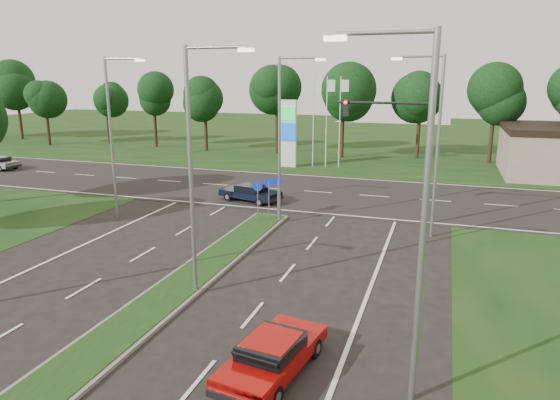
% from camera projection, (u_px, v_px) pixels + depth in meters
% --- Properties ---
extents(ground, '(160.00, 160.00, 0.00)m').
position_uv_depth(ground, '(66.00, 377.00, 13.59)').
color(ground, black).
rests_on(ground, ground).
extents(verge_far, '(160.00, 50.00, 0.02)m').
position_uv_depth(verge_far, '(369.00, 140.00, 64.26)').
color(verge_far, black).
rests_on(verge_far, ground).
extents(cross_road, '(160.00, 12.00, 0.02)m').
position_uv_depth(cross_road, '(304.00, 191.00, 35.70)').
color(cross_road, black).
rests_on(cross_road, ground).
extents(median_kerb, '(2.00, 26.00, 0.12)m').
position_uv_depth(median_kerb, '(148.00, 312.00, 17.26)').
color(median_kerb, slate).
rests_on(median_kerb, ground).
extents(streetlight_median_near, '(2.53, 0.22, 9.00)m').
position_uv_depth(streetlight_median_near, '(195.00, 161.00, 17.59)').
color(streetlight_median_near, gray).
rests_on(streetlight_median_near, ground).
extents(streetlight_median_far, '(2.53, 0.22, 9.00)m').
position_uv_depth(streetlight_median_far, '(283.00, 132.00, 26.80)').
color(streetlight_median_far, gray).
rests_on(streetlight_median_far, ground).
extents(streetlight_left_far, '(2.53, 0.22, 9.00)m').
position_uv_depth(streetlight_left_far, '(113.00, 130.00, 27.80)').
color(streetlight_left_far, gray).
rests_on(streetlight_left_far, ground).
extents(streetlight_right_far, '(2.53, 0.22, 9.00)m').
position_uv_depth(streetlight_right_far, '(434.00, 137.00, 24.42)').
color(streetlight_right_far, gray).
rests_on(streetlight_right_far, ground).
extents(streetlight_right_near, '(2.53, 0.22, 9.00)m').
position_uv_depth(streetlight_right_near, '(416.00, 205.00, 11.52)').
color(streetlight_right_near, gray).
rests_on(streetlight_right_near, ground).
extents(traffic_signal, '(5.10, 0.42, 7.00)m').
position_uv_depth(traffic_signal, '(403.00, 140.00, 26.85)').
color(traffic_signal, black).
rests_on(traffic_signal, ground).
extents(median_signs, '(1.16, 1.76, 2.38)m').
position_uv_depth(median_signs, '(268.00, 190.00, 28.28)').
color(median_signs, gray).
rests_on(median_signs, ground).
extents(gas_pylon, '(5.80, 1.26, 8.00)m').
position_uv_depth(gas_pylon, '(291.00, 132.00, 44.42)').
color(gas_pylon, silver).
rests_on(gas_pylon, ground).
extents(treeline_far, '(6.00, 6.00, 9.90)m').
position_uv_depth(treeline_far, '(350.00, 89.00, 48.70)').
color(treeline_far, black).
rests_on(treeline_far, ground).
extents(red_sedan, '(2.19, 4.17, 1.09)m').
position_uv_depth(red_sedan, '(272.00, 354.00, 13.64)').
color(red_sedan, '#960B08').
rests_on(red_sedan, ground).
extents(navy_sedan, '(4.30, 2.64, 1.10)m').
position_uv_depth(navy_sedan, '(250.00, 193.00, 32.64)').
color(navy_sedan, black).
rests_on(navy_sedan, ground).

